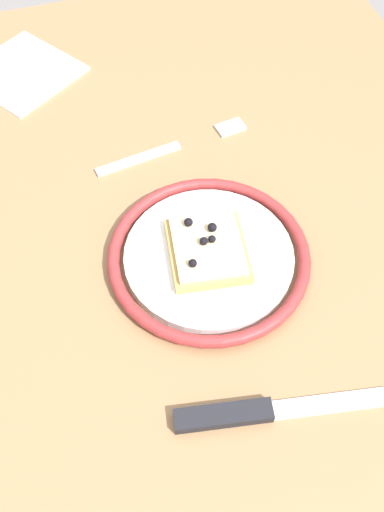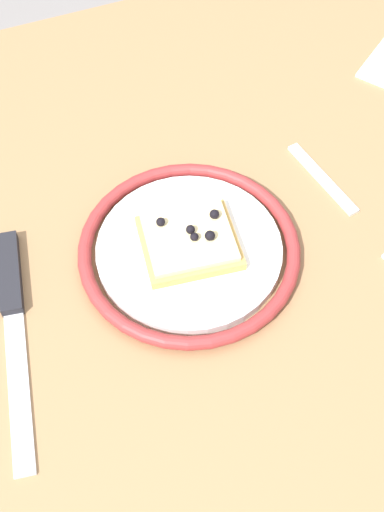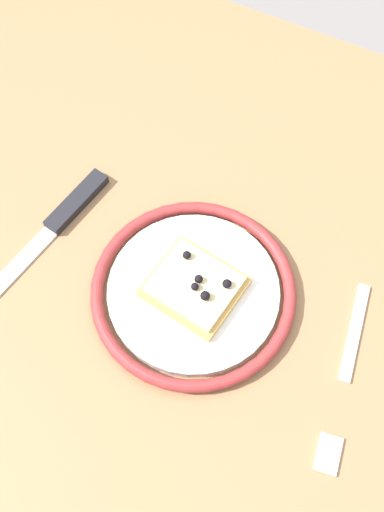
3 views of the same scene
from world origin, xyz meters
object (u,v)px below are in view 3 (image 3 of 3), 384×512
object	(u,v)px
pizza_slice_near	(195,286)
knife	(58,222)
dining_table	(211,321)
fork	(345,375)
plate	(193,291)

from	to	relation	value
pizza_slice_near	knife	size ratio (longest dim) A/B	0.42
dining_table	pizza_slice_near	distance (m)	0.11
fork	knife	bearing A→B (deg)	-3.34
plate	knife	bearing A→B (deg)	-2.94
dining_table	plate	xyz separation A→B (m)	(0.02, 0.01, 0.10)
plate	knife	world-z (taller)	plate
pizza_slice_near	knife	world-z (taller)	pizza_slice_near
plate	pizza_slice_near	xyz separation A→B (m)	(-0.00, -0.00, 0.01)
dining_table	pizza_slice_near	size ratio (longest dim) A/B	10.24
plate	knife	xyz separation A→B (m)	(0.17, -0.01, -0.00)
fork	pizza_slice_near	bearing A→B (deg)	-4.17
dining_table	knife	world-z (taller)	knife
plate	dining_table	bearing A→B (deg)	-143.57
knife	dining_table	bearing A→B (deg)	-178.79
knife	fork	size ratio (longest dim) A/B	1.19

